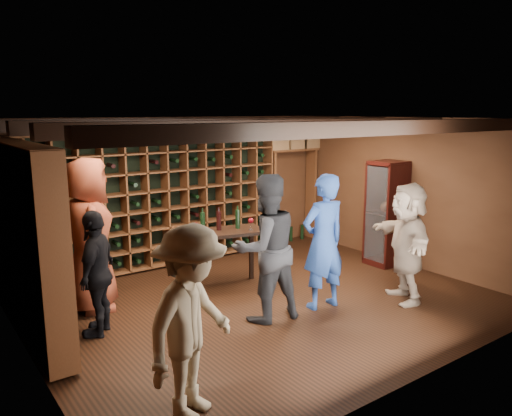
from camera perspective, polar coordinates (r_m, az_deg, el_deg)
ground at (r=7.03m, az=1.10°, el=-10.66°), size 6.00×6.00×0.00m
room_shell at (r=6.58m, az=0.91°, el=9.46°), size 6.00×6.00×6.00m
wine_rack_back at (r=8.40m, az=-11.40°, el=0.88°), size 4.65×0.30×2.20m
wine_rack_left at (r=6.30m, az=-24.81°, el=-3.31°), size 0.30×2.65×2.20m
crate_shelf at (r=9.91m, az=4.17°, el=5.03°), size 1.20×0.32×2.07m
display_cabinet at (r=8.76m, az=14.63°, el=-0.81°), size 0.55×0.50×1.75m
man_blue_shirt at (r=6.65m, az=7.71°, el=-3.84°), size 0.69×0.48×1.81m
man_grey_suit at (r=6.20m, az=1.13°, el=-4.62°), size 0.97×0.80×1.85m
guest_red_floral at (r=6.85m, az=-18.48°, el=-2.96°), size 0.85×1.11×2.02m
guest_woman_black at (r=6.14m, az=-17.70°, el=-7.06°), size 0.83×0.91×1.50m
guest_khaki at (r=4.35m, az=-7.38°, el=-12.86°), size 1.26×1.07×1.69m
guest_beige at (r=7.16m, az=16.84°, el=-3.78°), size 1.19×1.58×1.66m
tasting_table at (r=7.33m, az=-3.78°, el=-3.38°), size 1.28×0.85×1.16m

